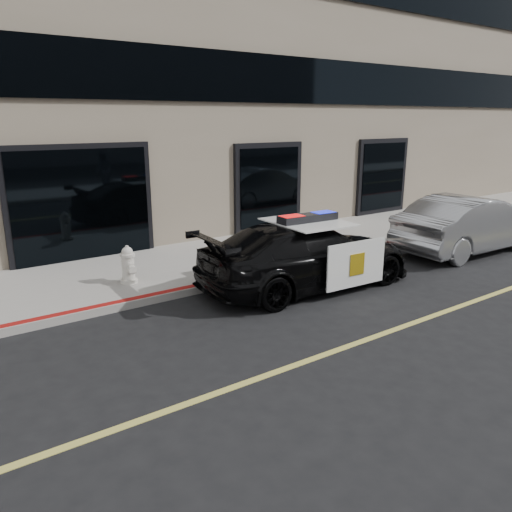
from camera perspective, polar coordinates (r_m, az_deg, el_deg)
ground at (r=7.47m, az=5.53°, el=-11.98°), size 120.00×120.00×0.00m
sidewalk_n at (r=11.62m, az=-11.54°, el=-1.64°), size 60.00×3.50×0.15m
building_n at (r=16.29m, az=-21.02°, el=23.61°), size 60.00×7.00×12.00m
police_car at (r=10.42m, az=5.85°, el=0.17°), size 2.47×4.96×1.56m
silver_sedan at (r=14.27m, az=23.29°, el=3.38°), size 1.89×4.66×1.50m
fire_hydrant at (r=10.55m, az=-14.39°, el=-1.07°), size 0.35×0.49×0.78m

